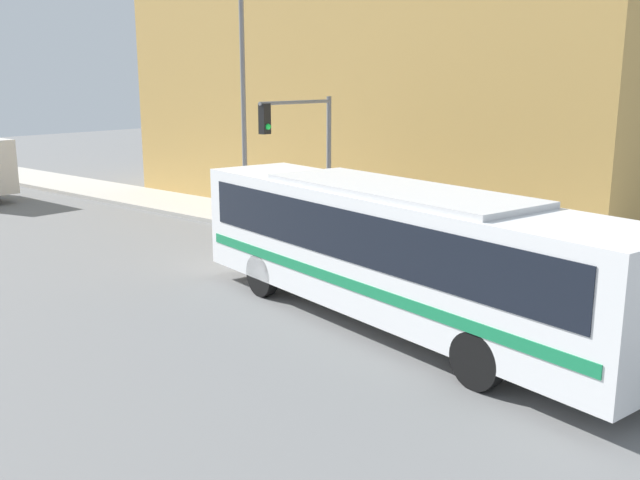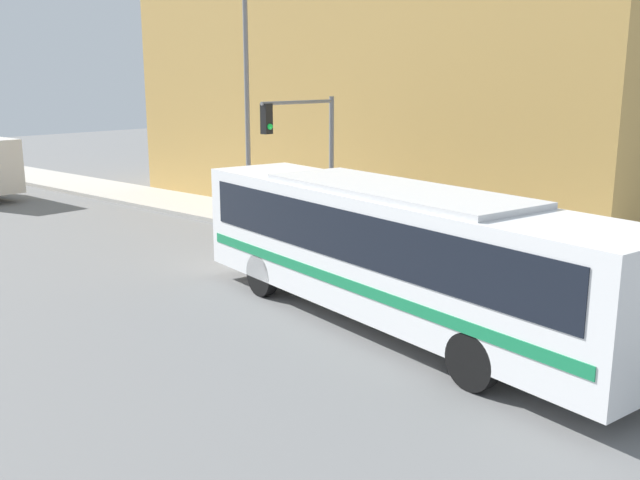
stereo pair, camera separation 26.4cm
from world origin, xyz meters
The scene contains 10 objects.
ground_plane centered at (0.00, 0.00, 0.00)m, with size 120.00×120.00×0.00m, color slate.
sidewalk centered at (6.14, 20.00, 0.09)m, with size 3.28×70.00×0.18m.
building_facade centered at (10.78, 12.15, 5.41)m, with size 6.00×22.29×10.82m.
city_bus centered at (-0.44, 2.81, 1.85)m, with size 4.86×12.22×3.17m.
fire_hydrant centered at (5.10, 4.54, 0.53)m, with size 0.23×0.32×0.71m.
traffic_light_pole centered at (4.05, 9.41, 3.42)m, with size 3.28×0.35×4.66m.
parking_meter centered at (5.10, 8.09, 1.02)m, with size 0.14×0.14×1.23m.
street_lamp centered at (5.11, 13.57, 4.92)m, with size 2.20×0.28×8.17m.
pedestrian_near_corner centered at (5.66, 8.65, 0.99)m, with size 0.34×0.34×1.60m.
pedestrian_mid_block centered at (6.07, 13.67, 1.12)m, with size 0.34×0.34×1.83m.
Camera 2 is at (-12.85, -5.96, 5.45)m, focal length 40.00 mm.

